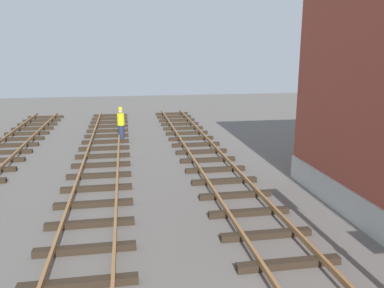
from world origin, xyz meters
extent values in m
cube|color=#2D2319|center=(1.40, 3.74, 0.09)|extent=(2.50, 0.24, 0.18)
cube|color=#2D2319|center=(1.40, 5.23, 0.09)|extent=(2.50, 0.24, 0.18)
cube|color=#2D2319|center=(1.40, 6.72, 0.09)|extent=(2.50, 0.24, 0.18)
cube|color=#2D2319|center=(1.40, 8.22, 0.09)|extent=(2.50, 0.24, 0.18)
cube|color=#2D2319|center=(1.40, 9.71, 0.09)|extent=(2.50, 0.24, 0.18)
cube|color=#2D2319|center=(1.40, 11.21, 0.09)|extent=(2.50, 0.24, 0.18)
cube|color=#2D2319|center=(1.40, 12.70, 0.09)|extent=(2.50, 0.24, 0.18)
cube|color=#2D2319|center=(1.40, 14.20, 0.09)|extent=(2.50, 0.24, 0.18)
cube|color=#2D2319|center=(1.40, 15.69, 0.09)|extent=(2.50, 0.24, 0.18)
cube|color=#2D2319|center=(1.40, 17.18, 0.09)|extent=(2.50, 0.24, 0.18)
cube|color=#2D2319|center=(1.40, 18.68, 0.09)|extent=(2.50, 0.24, 0.18)
cube|color=#2D2319|center=(1.40, 20.17, 0.09)|extent=(2.50, 0.24, 0.18)
cube|color=#2D2319|center=(1.40, 21.67, 0.09)|extent=(2.50, 0.24, 0.18)
cube|color=#2D2319|center=(1.40, 23.16, 0.09)|extent=(2.50, 0.24, 0.18)
cube|color=#2D2319|center=(1.40, 24.66, 0.09)|extent=(2.50, 0.24, 0.18)
cube|color=#2D2319|center=(1.40, 26.15, 0.09)|extent=(2.50, 0.24, 0.18)
cube|color=#2D2319|center=(-3.29, 3.74, 0.09)|extent=(2.50, 0.24, 0.18)
cube|color=#2D2319|center=(-3.29, 5.23, 0.09)|extent=(2.50, 0.24, 0.18)
cube|color=#2D2319|center=(-3.29, 6.72, 0.09)|extent=(2.50, 0.24, 0.18)
cube|color=#2D2319|center=(-3.29, 8.22, 0.09)|extent=(2.50, 0.24, 0.18)
cube|color=#2D2319|center=(-3.29, 9.71, 0.09)|extent=(2.50, 0.24, 0.18)
cube|color=#2D2319|center=(-3.29, 11.21, 0.09)|extent=(2.50, 0.24, 0.18)
cube|color=#2D2319|center=(-3.29, 12.70, 0.09)|extent=(2.50, 0.24, 0.18)
cube|color=#2D2319|center=(-3.29, 14.20, 0.09)|extent=(2.50, 0.24, 0.18)
cube|color=#2D2319|center=(-3.29, 15.69, 0.09)|extent=(2.50, 0.24, 0.18)
cube|color=#2D2319|center=(-3.29, 17.18, 0.09)|extent=(2.50, 0.24, 0.18)
cube|color=#2D2319|center=(-3.29, 18.68, 0.09)|extent=(2.50, 0.24, 0.18)
cube|color=#2D2319|center=(-3.29, 20.17, 0.09)|extent=(2.50, 0.24, 0.18)
cube|color=#2D2319|center=(-3.29, 21.67, 0.09)|extent=(2.50, 0.24, 0.18)
cube|color=#2D2319|center=(-3.29, 23.16, 0.09)|extent=(2.50, 0.24, 0.18)
cube|color=#2D2319|center=(-3.29, 24.66, 0.09)|extent=(2.50, 0.24, 0.18)
cube|color=#2D2319|center=(-3.29, 26.15, 0.09)|extent=(2.50, 0.24, 0.18)
cube|color=#2D2319|center=(-7.98, 15.69, 0.09)|extent=(2.50, 0.24, 0.18)
cube|color=#2D2319|center=(-7.98, 17.18, 0.09)|extent=(2.50, 0.24, 0.18)
cube|color=#2D2319|center=(-7.98, 18.68, 0.09)|extent=(2.50, 0.24, 0.18)
cube|color=#2D2319|center=(-7.98, 20.17, 0.09)|extent=(2.50, 0.24, 0.18)
cube|color=#2D2319|center=(-7.98, 21.67, 0.09)|extent=(2.50, 0.24, 0.18)
cube|color=#2D2319|center=(-7.98, 23.16, 0.09)|extent=(2.50, 0.24, 0.18)
cube|color=#2D2319|center=(-7.98, 24.66, 0.09)|extent=(2.50, 0.24, 0.18)
cube|color=#2D2319|center=(-7.98, 26.15, 0.09)|extent=(2.50, 0.24, 0.18)
cylinder|color=#262D4C|center=(-2.44, 17.85, 0.42)|extent=(0.32, 0.32, 0.85)
cylinder|color=yellow|center=(-2.44, 17.85, 1.18)|extent=(0.40, 0.40, 0.65)
sphere|color=tan|center=(-2.44, 17.85, 1.62)|extent=(0.24, 0.24, 0.24)
sphere|color=yellow|center=(-2.44, 17.85, 1.76)|extent=(0.22, 0.22, 0.22)
camera|label=1|loc=(-2.19, -3.92, 4.88)|focal=36.72mm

